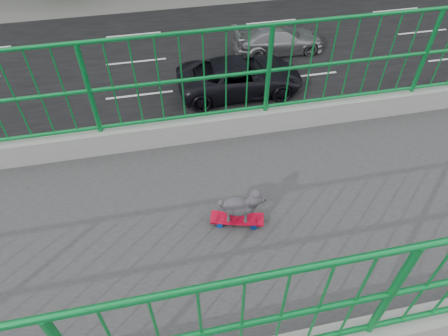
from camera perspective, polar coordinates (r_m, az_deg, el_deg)
road at (r=18.48m, az=-12.14°, el=10.29°), size 18.00×90.00×0.02m
footbridge at (r=5.60m, az=-12.80°, el=-21.00°), size 3.00×24.00×7.00m
railing at (r=3.91m, az=-17.45°, el=-8.72°), size 3.00×24.00×1.42m
skateboard at (r=4.02m, az=1.91°, el=-7.43°), size 0.29×0.56×0.07m
poodle at (r=3.84m, az=2.36°, el=-5.40°), size 0.27×0.45×0.39m
car_2 at (r=17.96m, az=2.35°, el=13.14°), size 2.58×5.59×1.55m
car_3 at (r=21.41m, az=7.92°, el=18.05°), size 1.91×4.69×1.36m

